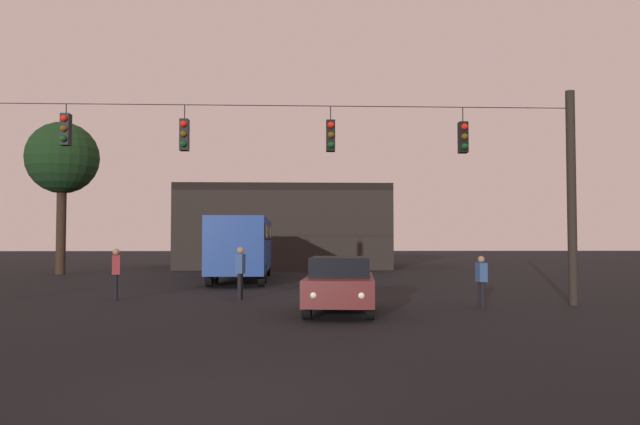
% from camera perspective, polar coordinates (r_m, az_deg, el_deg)
% --- Properties ---
extents(ground_plane, '(168.00, 168.00, 0.00)m').
position_cam_1_polar(ground_plane, '(32.32, -4.20, -6.01)').
color(ground_plane, black).
rests_on(ground_plane, ground).
extents(overhead_signal_span, '(19.38, 0.44, 6.60)m').
position_cam_1_polar(overhead_signal_span, '(19.20, -5.33, 3.10)').
color(overhead_signal_span, black).
rests_on(overhead_signal_span, ground).
extents(city_bus, '(2.62, 11.02, 3.00)m').
position_cam_1_polar(city_bus, '(31.48, -6.96, -2.69)').
color(city_bus, navy).
rests_on(city_bus, ground).
extents(car_near_right, '(2.24, 4.47, 1.52)m').
position_cam_1_polar(car_near_right, '(17.46, 1.82, -6.40)').
color(car_near_right, '#511919').
rests_on(car_near_right, ground).
extents(pedestrian_crossing_left, '(0.34, 0.42, 1.71)m').
position_cam_1_polar(pedestrian_crossing_left, '(22.20, -17.87, -5.00)').
color(pedestrian_crossing_left, black).
rests_on(pedestrian_crossing_left, ground).
extents(pedestrian_crossing_center, '(0.28, 0.38, 1.51)m').
position_cam_1_polar(pedestrian_crossing_center, '(19.50, 14.30, -5.77)').
color(pedestrian_crossing_center, black).
rests_on(pedestrian_crossing_center, ground).
extents(pedestrian_crossing_right, '(0.32, 0.41, 1.75)m').
position_cam_1_polar(pedestrian_crossing_right, '(21.49, -7.17, -5.11)').
color(pedestrian_crossing_right, black).
rests_on(pedestrian_crossing_right, ground).
extents(corner_building, '(14.53, 12.70, 5.76)m').
position_cam_1_polar(corner_building, '(47.80, -3.22, -1.42)').
color(corner_building, black).
rests_on(corner_building, ground).
extents(tree_left_silhouette, '(4.17, 4.17, 8.86)m').
position_cam_1_polar(tree_left_silhouette, '(40.00, -22.14, 4.45)').
color(tree_left_silhouette, '#2D2116').
rests_on(tree_left_silhouette, ground).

